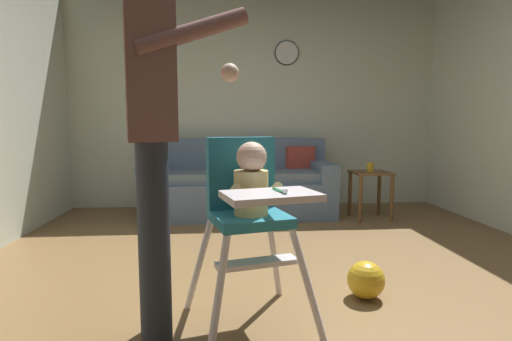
% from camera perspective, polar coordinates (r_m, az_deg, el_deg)
% --- Properties ---
extents(ground, '(6.15, 6.91, 0.10)m').
position_cam_1_polar(ground, '(2.64, 5.18, -17.54)').
color(ground, brown).
extents(wall_far, '(5.35, 0.06, 2.64)m').
position_cam_1_polar(wall_far, '(5.08, -0.03, 9.84)').
color(wall_far, silver).
rests_on(wall_far, ground).
extents(couch, '(2.12, 0.86, 0.86)m').
position_cam_1_polar(couch, '(4.59, -2.47, -2.17)').
color(couch, slate).
rests_on(couch, ground).
extents(high_chair, '(0.73, 0.82, 0.97)m').
position_cam_1_polar(high_chair, '(2.00, -0.94, -3.89)').
color(high_chair, white).
rests_on(high_chair, ground).
extents(adult_standing, '(0.59, 0.50, 1.73)m').
position_cam_1_polar(adult_standing, '(1.88, -14.67, 5.10)').
color(adult_standing, '#292E39').
rests_on(adult_standing, ground).
extents(toy_ball, '(0.22, 0.22, 0.22)m').
position_cam_1_polar(toy_ball, '(2.54, 15.44, -14.84)').
color(toy_ball, gold).
rests_on(toy_ball, ground).
extents(side_table, '(0.40, 0.40, 0.52)m').
position_cam_1_polar(side_table, '(4.52, 16.05, -1.93)').
color(side_table, brown).
rests_on(side_table, ground).
extents(sippy_cup, '(0.07, 0.07, 0.10)m').
position_cam_1_polar(sippy_cup, '(4.49, 16.03, 0.46)').
color(sippy_cup, gold).
rests_on(sippy_cup, side_table).
extents(wall_clock, '(0.30, 0.04, 0.30)m').
position_cam_1_polar(wall_clock, '(5.15, 4.40, 16.41)').
color(wall_clock, white).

